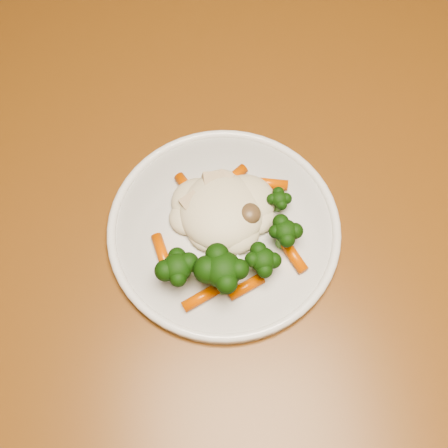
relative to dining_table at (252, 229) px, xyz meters
name	(u,v)px	position (x,y,z in m)	size (l,w,h in m)	color
dining_table	(252,229)	(0.00, 0.00, 0.00)	(1.33, 0.93, 0.75)	brown
plate	(224,229)	(-0.04, -0.04, 0.10)	(0.26, 0.26, 0.01)	white
meal	(226,233)	(-0.04, -0.06, 0.12)	(0.16, 0.17, 0.06)	beige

